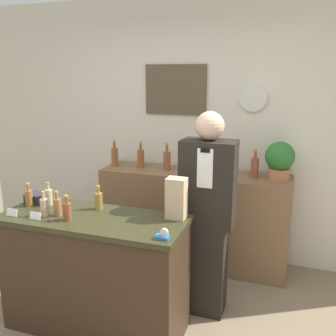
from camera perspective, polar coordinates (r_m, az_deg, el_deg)
back_wall at (r=3.97m, az=3.80°, el=5.64°), size 5.20×0.09×2.70m
back_shelf at (r=3.91m, az=3.83°, el=-7.66°), size 1.91×0.45×0.98m
display_counter at (r=3.03m, az=-11.03°, el=-15.47°), size 1.40×0.56×0.93m
shopkeeper at (r=3.03m, az=6.01°, el=-7.41°), size 0.42×0.27×1.68m
potted_plant at (r=3.61m, az=16.64°, el=1.27°), size 0.27×0.27×0.36m
paper_bag at (r=2.70m, az=1.30°, el=-4.64°), size 0.14×0.11×0.30m
tape_dispenser at (r=2.42m, az=-0.80°, el=-10.26°), size 0.09×0.06×0.07m
price_card_left at (r=3.00m, az=-22.70°, el=-6.28°), size 0.09×0.02×0.06m
price_card_right at (r=2.88m, az=-19.58°, el=-6.89°), size 0.09×0.02×0.06m
gift_box at (r=3.26m, az=-19.36°, el=-4.26°), size 0.15×0.15×0.07m
counter_bottle_0 at (r=3.16m, az=-20.43°, el=-4.23°), size 0.06×0.06×0.19m
counter_bottle_1 at (r=3.13m, az=-17.72°, el=-4.17°), size 0.06×0.06×0.19m
counter_bottle_2 at (r=2.92m, az=-18.34°, el=-5.60°), size 0.06×0.06×0.19m
counter_bottle_3 at (r=2.89m, az=-16.49°, el=-5.63°), size 0.06×0.06×0.19m
counter_bottle_4 at (r=2.78m, az=-15.10°, el=-6.31°), size 0.06×0.06×0.19m
counter_bottle_5 at (r=2.95m, az=-10.51°, el=-4.86°), size 0.06×0.06×0.19m
shelf_bottle_0 at (r=4.03m, az=-8.13°, el=1.79°), size 0.07×0.07×0.28m
shelf_bottle_1 at (r=3.92m, az=-4.18°, el=1.56°), size 0.07×0.07×0.28m
shelf_bottle_2 at (r=3.81m, az=-0.16°, el=1.23°), size 0.07×0.07×0.28m
shelf_bottle_3 at (r=3.74m, az=4.14°, el=0.93°), size 0.07×0.07×0.28m
shelf_bottle_4 at (r=3.66m, az=8.49°, el=0.49°), size 0.07×0.07×0.28m
shelf_bottle_5 at (r=3.63m, az=13.08°, el=0.17°), size 0.07×0.07×0.28m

